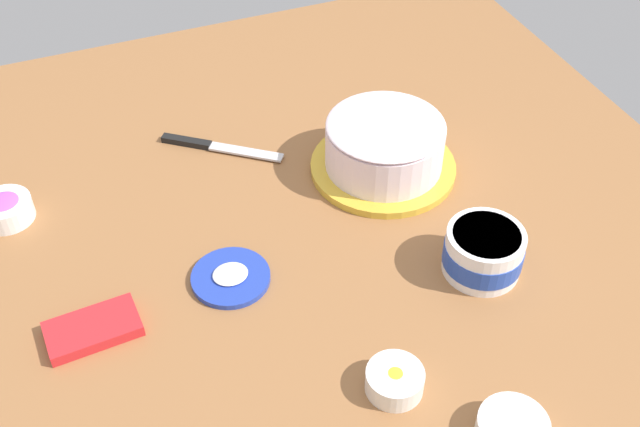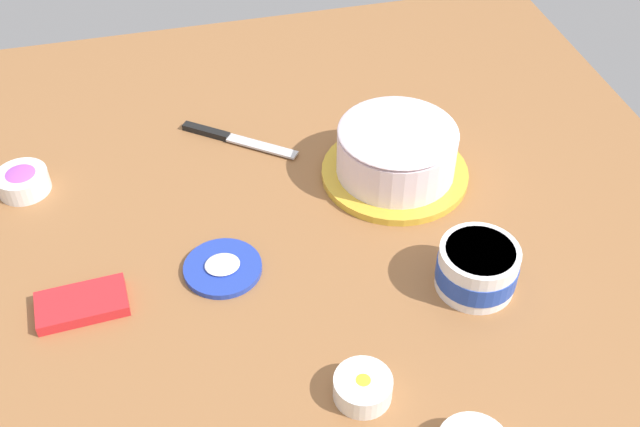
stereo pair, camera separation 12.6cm
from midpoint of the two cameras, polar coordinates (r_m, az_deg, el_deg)
The scene contains 8 objects.
ground_plane at distance 1.23m, azimuth -5.79°, elevation -3.95°, with size 1.54×1.54×0.00m, color #936038.
frosted_cake at distance 1.36m, azimuth 2.14°, elevation 4.81°, with size 0.26×0.26×0.11m.
frosting_tub at distance 1.21m, azimuth 9.06°, elevation -2.91°, with size 0.12×0.12×0.08m.
frosting_tub_lid at distance 1.21m, azimuth -9.53°, elevation -4.91°, with size 0.12×0.12×0.02m.
spreading_knife at distance 1.46m, azimuth -10.52°, elevation 4.82°, with size 0.20×0.16×0.01m.
sprinkle_bowl_yellow at distance 1.07m, azimuth 2.10°, elevation -12.34°, with size 0.08×0.08×0.04m.
sprinkle_bowl_rainbow at distance 1.42m, azimuth -24.58°, elevation 0.23°, with size 0.09×0.09×0.04m.
candy_box_lower at distance 1.20m, azimuth -19.35°, elevation -8.19°, with size 0.13×0.07×0.02m, color red.
Camera 1 is at (0.25, 0.80, 0.90)m, focal length 43.43 mm.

